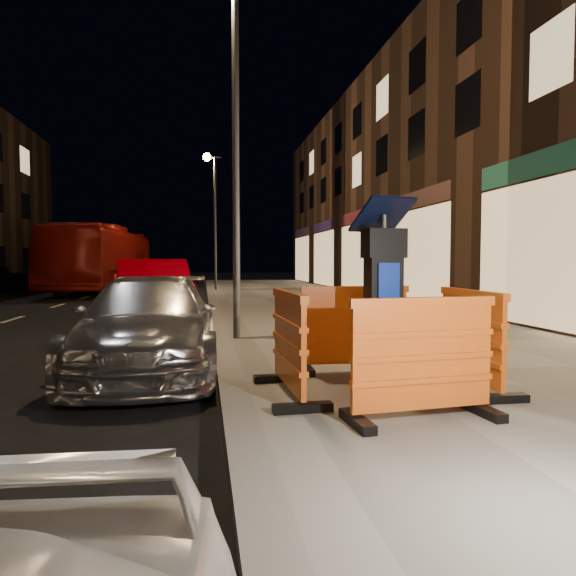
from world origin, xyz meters
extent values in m
plane|color=black|center=(0.00, 0.00, 0.00)|extent=(120.00, 120.00, 0.00)
cube|color=gray|center=(3.00, 0.00, 0.07)|extent=(6.00, 60.00, 0.15)
cube|color=slate|center=(0.00, 0.00, 0.07)|extent=(0.30, 60.00, 0.15)
cube|color=black|center=(1.46, -0.80, 1.06)|extent=(0.58, 0.58, 1.81)
cube|color=orange|center=(1.46, -1.75, 0.66)|extent=(1.34, 0.66, 1.01)
cube|color=orange|center=(1.46, 0.15, 0.66)|extent=(1.32, 0.59, 1.01)
cube|color=orange|center=(0.51, -0.80, 0.66)|extent=(0.59, 1.32, 1.01)
cube|color=orange|center=(2.41, -0.80, 0.66)|extent=(0.57, 1.31, 1.01)
imported|color=silver|center=(-1.01, 1.38, 0.00)|extent=(1.74, 4.26, 1.24)
imported|color=#A3010F|center=(-1.48, 6.88, 0.00)|extent=(2.19, 4.75, 1.51)
imported|color=maroon|center=(-5.04, 19.98, 0.00)|extent=(3.30, 11.17, 3.07)
cylinder|color=#3F3F44|center=(0.25, 3.00, 3.15)|extent=(0.12, 0.12, 6.00)
cylinder|color=#3F3F44|center=(0.25, 18.00, 3.15)|extent=(0.12, 0.12, 6.00)
camera|label=1|loc=(-0.30, -5.66, 1.45)|focal=32.00mm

